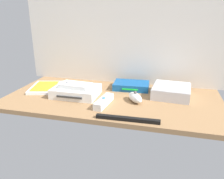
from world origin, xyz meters
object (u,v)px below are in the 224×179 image
object	(u,v)px
remote_wand	(104,102)
remote_classic_pad	(75,85)
network_router	(131,86)
game_console	(76,91)
game_case	(45,87)
sensor_bar	(128,119)
mini_computer	(171,91)
remote_nunchuk	(135,97)

from	to	relation	value
remote_wand	remote_classic_pad	distance (cm)	17.65
network_router	remote_classic_pad	xyz separation A→B (cm)	(-23.77, -17.24, 3.71)
remote_wand	network_router	bearing A→B (deg)	77.99
network_router	game_console	bearing A→B (deg)	-148.73
game_console	game_case	distance (cm)	20.54
remote_wand	game_console	bearing A→B (deg)	161.10
game_console	sensor_bar	world-z (taller)	game_console
network_router	game_case	bearing A→B (deg)	-168.87
mini_computer	network_router	bearing A→B (deg)	162.78
mini_computer	remote_wand	xyz separation A→B (cm)	(-28.11, -17.68, -1.13)
game_case	sensor_bar	distance (cm)	54.53
game_console	remote_wand	xyz separation A→B (cm)	(16.00, -7.52, -0.69)
game_console	game_case	bearing A→B (deg)	164.57
network_router	mini_computer	bearing A→B (deg)	-20.42
remote_wand	sensor_bar	size ratio (longest dim) A/B	0.63
mini_computer	sensor_bar	bearing A→B (deg)	-117.32
remote_nunchuk	remote_classic_pad	distance (cm)	28.66
network_router	remote_classic_pad	size ratio (longest dim) A/B	1.24
mini_computer	network_router	size ratio (longest dim) A/B	0.98
game_console	remote_classic_pad	bearing A→B (deg)	-80.50
game_case	network_router	world-z (taller)	network_router
sensor_bar	remote_wand	bearing A→B (deg)	134.72
mini_computer	remote_classic_pad	size ratio (longest dim) A/B	1.21
network_router	sensor_bar	distance (cm)	36.40
mini_computer	game_console	bearing A→B (deg)	-167.03
remote_nunchuk	game_case	bearing A→B (deg)	137.88
remote_nunchuk	sensor_bar	world-z (taller)	remote_nunchuk
mini_computer	game_case	world-z (taller)	mini_computer
game_console	network_router	world-z (taller)	game_console
game_case	remote_nunchuk	world-z (taller)	remote_nunchuk
remote_nunchuk	sensor_bar	xyz separation A→B (cm)	(0.11, -18.93, -1.34)
remote_nunchuk	remote_classic_pad	world-z (taller)	remote_classic_pad
game_case	remote_wand	xyz separation A→B (cm)	(35.80, -12.78, 0.75)
remote_nunchuk	game_console	bearing A→B (deg)	143.47
remote_classic_pad	sensor_bar	world-z (taller)	remote_classic_pad
game_case	remote_nunchuk	xyz separation A→B (cm)	(48.41, -5.96, 1.28)
network_router	sensor_bar	xyz separation A→B (cm)	(4.80, -36.07, -1.00)
remote_classic_pad	sensor_bar	distance (cm)	34.54
game_console	network_router	size ratio (longest dim) A/B	1.14
remote_wand	remote_classic_pad	world-z (taller)	remote_classic_pad
mini_computer	remote_wand	size ratio (longest dim) A/B	1.21
remote_wand	sensor_bar	distance (cm)	17.59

